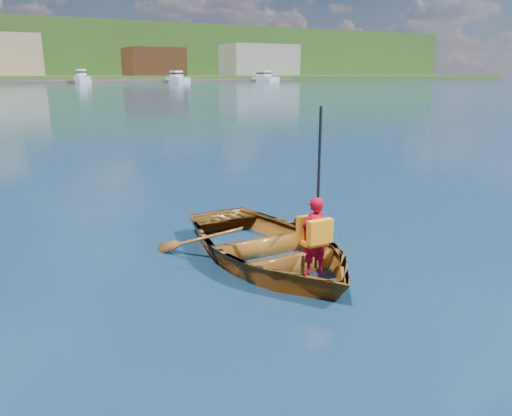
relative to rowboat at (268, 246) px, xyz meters
The scene contains 6 objects.
ground 0.89m from the rowboat, 14.93° to the left, with size 600.00×600.00×0.00m.
rowboat is the anchor object (origin of this frame).
child_paddler 1.00m from the rowboat, 78.59° to the right, with size 0.38×0.35×2.10m.
shoreline 237.05m from the rowboat, 89.80° to the left, with size 400.00×140.00×22.00m.
dock 148.55m from the rowboat, 86.20° to the left, with size 160.02×5.08×0.80m.
marina_yachts 143.73m from the rowboat, 87.07° to the left, with size 143.11×13.10×4.43m.
Camera 1 is at (-4.02, -6.08, 2.58)m, focal length 35.00 mm.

